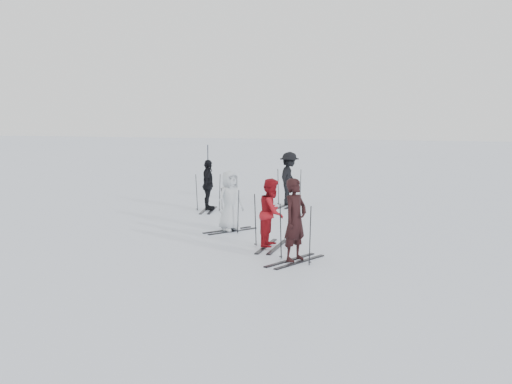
# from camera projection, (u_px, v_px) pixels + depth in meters

# --- Properties ---
(ground) EXTENTS (120.00, 120.00, 0.00)m
(ground) POSITION_uv_depth(u_px,v_px,m) (245.00, 236.00, 16.28)
(ground) COLOR silver
(ground) RESTS_ON ground
(skier_near_dark) EXTENTS (0.63, 0.74, 1.72)m
(skier_near_dark) POSITION_uv_depth(u_px,v_px,m) (295.00, 221.00, 13.32)
(skier_near_dark) COLOR black
(skier_near_dark) RESTS_ON ground
(skier_red) EXTENTS (0.61, 0.77, 1.57)m
(skier_red) POSITION_uv_depth(u_px,v_px,m) (272.00, 214.00, 14.78)
(skier_red) COLOR maroon
(skier_red) RESTS_ON ground
(skier_grey) EXTENTS (0.85, 0.92, 1.57)m
(skier_grey) POSITION_uv_depth(u_px,v_px,m) (230.00, 202.00, 16.82)
(skier_grey) COLOR silver
(skier_grey) RESTS_ON ground
(skier_uphill_left) EXTENTS (0.58, 1.00, 1.60)m
(skier_uphill_left) POSITION_uv_depth(u_px,v_px,m) (208.00, 186.00, 20.37)
(skier_uphill_left) COLOR black
(skier_uphill_left) RESTS_ON ground
(skier_uphill_far) EXTENTS (0.72, 1.18, 1.78)m
(skier_uphill_far) POSITION_uv_depth(u_px,v_px,m) (289.00, 179.00, 21.49)
(skier_uphill_far) COLOR black
(skier_uphill_far) RESTS_ON ground
(skis_near_dark) EXTENTS (1.93, 1.51, 1.25)m
(skis_near_dark) POSITION_uv_depth(u_px,v_px,m) (295.00, 232.00, 13.35)
(skis_near_dark) COLOR black
(skis_near_dark) RESTS_ON ground
(skis_red) EXTENTS (1.78, 0.96, 1.29)m
(skis_red) POSITION_uv_depth(u_px,v_px,m) (272.00, 220.00, 14.80)
(skis_red) COLOR black
(skis_red) RESTS_ON ground
(skis_grey) EXTENTS (1.79, 1.60, 1.16)m
(skis_grey) POSITION_uv_depth(u_px,v_px,m) (230.00, 209.00, 16.85)
(skis_grey) COLOR black
(skis_grey) RESTS_ON ground
(skis_uphill_left) EXTENTS (1.80, 1.20, 1.21)m
(skis_uphill_left) POSITION_uv_depth(u_px,v_px,m) (208.00, 192.00, 20.39)
(skis_uphill_left) COLOR black
(skis_uphill_left) RESTS_ON ground
(skis_uphill_far) EXTENTS (1.79, 1.02, 1.27)m
(skis_uphill_far) POSITION_uv_depth(u_px,v_px,m) (289.00, 187.00, 21.52)
(skis_uphill_far) COLOR black
(skis_uphill_far) RESTS_ON ground
(piste_marker) EXTENTS (0.04, 0.04, 1.74)m
(piste_marker) POSITION_uv_depth(u_px,v_px,m) (208.00, 165.00, 27.67)
(piste_marker) COLOR black
(piste_marker) RESTS_ON ground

